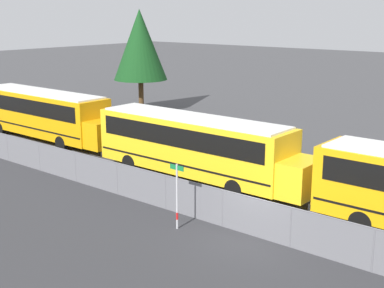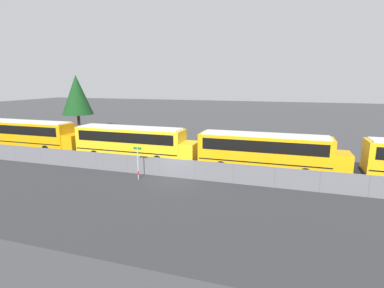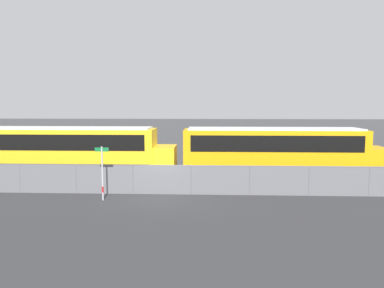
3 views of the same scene
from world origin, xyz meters
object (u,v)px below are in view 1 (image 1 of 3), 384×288
at_px(street_sign, 177,195).
at_px(school_bus_1, 196,143).
at_px(school_bus_0, 44,112).
at_px(tree_0, 140,45).

bearing_deg(street_sign, school_bus_1, 122.21).
distance_m(school_bus_0, street_sign, 18.09).
bearing_deg(tree_0, street_sign, -42.22).
height_order(school_bus_0, street_sign, school_bus_0).
xyz_separation_m(school_bus_0, street_sign, (17.08, -5.94, -0.52)).
height_order(school_bus_0, tree_0, tree_0).
relative_size(school_bus_0, street_sign, 4.65).
relative_size(street_sign, tree_0, 0.31).
distance_m(street_sign, tree_0, 26.79).
bearing_deg(school_bus_0, street_sign, -19.18).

